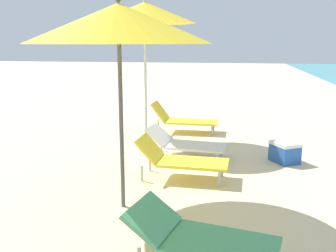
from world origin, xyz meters
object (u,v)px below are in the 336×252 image
object	(u,v)px
lounger_farthest_inland	(185,143)
cooler_box	(285,152)
lounger_third_inland	(200,237)
lounger_farthest_shoreside	(182,119)
lounger_third_shoreside	(180,159)
umbrella_farthest	(145,13)
umbrella_third	(119,24)

from	to	relation	value
lounger_farthest_inland	cooler_box	size ratio (longest dim) A/B	2.56
lounger_third_inland	lounger_farthest_shoreside	size ratio (longest dim) A/B	0.95
lounger_third_shoreside	lounger_farthest_inland	world-z (taller)	lounger_third_shoreside
lounger_third_inland	lounger_farthest_inland	distance (m)	3.47
lounger_third_inland	lounger_farthest_shoreside	bearing A→B (deg)	111.32
umbrella_farthest	lounger_farthest_shoreside	size ratio (longest dim) A/B	1.90
umbrella_farthest	cooler_box	xyz separation A→B (m)	(2.61, -1.01, -2.35)
umbrella_third	lounger_third_inland	distance (m)	2.45
lounger_third_inland	umbrella_farthest	distance (m)	5.14
lounger_third_inland	lounger_farthest_inland	xyz separation A→B (m)	(-0.56, 3.42, -0.06)
lounger_third_shoreside	lounger_third_inland	size ratio (longest dim) A/B	0.96
cooler_box	umbrella_third	bearing A→B (deg)	-134.92
umbrella_third	lounger_third_inland	bearing A→B (deg)	-49.07
lounger_third_inland	umbrella_farthest	world-z (taller)	umbrella_farthest
umbrella_farthest	lounger_farthest_inland	distance (m)	2.64
lounger_third_inland	umbrella_third	bearing A→B (deg)	143.18
lounger_third_shoreside	cooler_box	bearing A→B (deg)	36.59
lounger_third_shoreside	cooler_box	size ratio (longest dim) A/B	2.41
umbrella_farthest	lounger_farthest_inland	xyz separation A→B (m)	(0.91, -0.97, -2.28)
lounger_farthest_shoreside	lounger_farthest_inland	world-z (taller)	lounger_farthest_shoreside
umbrella_third	cooler_box	size ratio (longest dim) A/B	4.40
cooler_box	lounger_third_shoreside	bearing A→B (deg)	-146.34
lounger_third_inland	cooler_box	bearing A→B (deg)	83.71
umbrella_farthest	lounger_farthest_shoreside	xyz separation A→B (m)	(0.62, 0.93, -2.23)
umbrella_farthest	lounger_third_shoreside	bearing A→B (deg)	-64.88
umbrella_third	cooler_box	xyz separation A→B (m)	(2.18, 2.19, -2.01)
umbrella_third	lounger_farthest_shoreside	size ratio (longest dim) A/B	1.68
lounger_farthest_shoreside	lounger_farthest_inland	xyz separation A→B (m)	(0.29, -1.90, -0.05)
umbrella_farthest	cooler_box	size ratio (longest dim) A/B	4.98
lounger_third_shoreside	umbrella_farthest	xyz separation A→B (m)	(-0.98, 2.09, 2.22)
umbrella_third	lounger_third_inland	xyz separation A→B (m)	(1.04, -1.20, -1.87)
umbrella_third	lounger_farthest_inland	distance (m)	2.98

